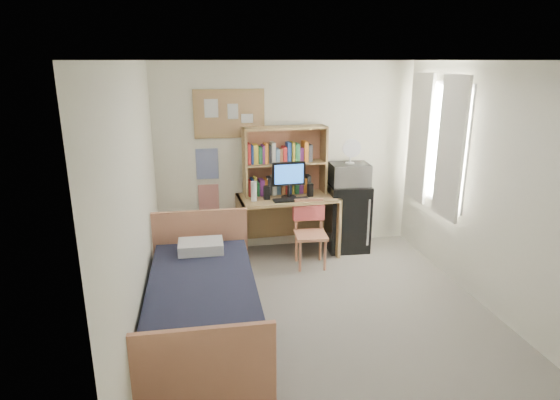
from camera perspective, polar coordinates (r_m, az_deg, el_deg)
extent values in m
cube|color=gray|center=(5.10, 5.45, -14.16)|extent=(3.60, 4.20, 0.02)
cube|color=white|center=(4.39, 6.41, 16.57)|extent=(3.60, 4.20, 0.02)
cube|color=white|center=(6.56, 0.79, 5.23)|extent=(3.60, 0.04, 2.60)
cube|color=white|center=(2.77, 18.28, -12.21)|extent=(3.60, 0.04, 2.60)
cube|color=white|center=(4.43, -17.06, -1.13)|extent=(0.04, 4.20, 2.60)
cube|color=white|center=(5.36, 24.73, 1.06)|extent=(0.04, 4.20, 2.60)
cube|color=white|center=(6.26, 18.50, 6.63)|extent=(0.10, 1.40, 1.70)
cube|color=white|center=(5.91, 20.08, 5.91)|extent=(0.04, 0.55, 1.70)
cube|color=white|center=(6.60, 16.62, 7.26)|extent=(0.04, 0.55, 1.70)
cube|color=tan|center=(6.34, -6.21, 10.42)|extent=(0.94, 0.03, 0.64)
cube|color=#263D99|center=(6.44, -8.87, 4.37)|extent=(0.30, 0.01, 0.42)
cube|color=red|center=(6.55, -8.69, 0.35)|extent=(0.28, 0.01, 0.36)
cube|color=tan|center=(6.45, 0.90, -3.12)|extent=(1.36, 0.73, 0.83)
cube|color=tan|center=(6.08, 3.77, -4.22)|extent=(0.47, 0.47, 0.87)
cube|color=black|center=(6.70, 8.18, -2.01)|extent=(0.59, 0.59, 0.95)
cube|color=black|center=(4.71, -9.36, -12.93)|extent=(1.08, 2.11, 0.58)
cube|color=tan|center=(6.35, 0.61, 4.80)|extent=(1.14, 0.34, 0.92)
cube|color=black|center=(6.20, 1.07, 2.39)|extent=(0.45, 0.06, 0.47)
cube|color=black|center=(6.13, 1.38, 0.03)|extent=(0.48, 0.17, 0.02)
cube|color=black|center=(6.18, -1.64, 0.90)|extent=(0.08, 0.08, 0.18)
cube|color=black|center=(6.32, 3.70, 1.22)|extent=(0.08, 0.08, 0.18)
cylinder|color=white|center=(6.10, -3.22, 1.07)|extent=(0.08, 0.08, 0.26)
cube|color=#FC6160|center=(6.18, 3.49, -1.48)|extent=(0.42, 0.16, 0.20)
cube|color=#B7B7BC|center=(6.51, 8.45, 3.13)|extent=(0.54, 0.42, 0.30)
cylinder|color=white|center=(6.45, 8.57, 5.75)|extent=(0.26, 0.26, 0.31)
cube|color=white|center=(5.24, -9.63, -5.59)|extent=(0.49, 0.35, 0.12)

